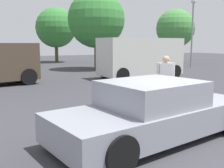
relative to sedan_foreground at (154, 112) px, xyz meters
The scene contains 8 objects.
ground_plane 0.71m from the sedan_foreground, 39.57° to the right, with size 80.00×80.00×0.00m, color #38383D.
sedan_foreground is the anchor object (origin of this frame).
van_white 10.16m from the sedan_foreground, 58.62° to the left, with size 4.95×2.31×2.31m.
pedestrian 3.01m from the sedan_foreground, 47.35° to the left, with size 0.51×0.40×1.63m.
light_post_mid 18.85m from the sedan_foreground, 44.43° to the left, with size 0.44×0.44×5.72m.
tree_back_left 15.77m from the sedan_foreground, 70.74° to the left, with size 4.32×4.32×5.97m.
tree_back_right 23.38m from the sedan_foreground, 49.01° to the left, with size 3.92×3.92×5.49m.
tree_far_right 24.43m from the sedan_foreground, 79.31° to the left, with size 4.19×4.19×5.75m.
Camera 1 is at (-3.63, -4.26, 2.01)m, focal length 43.08 mm.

